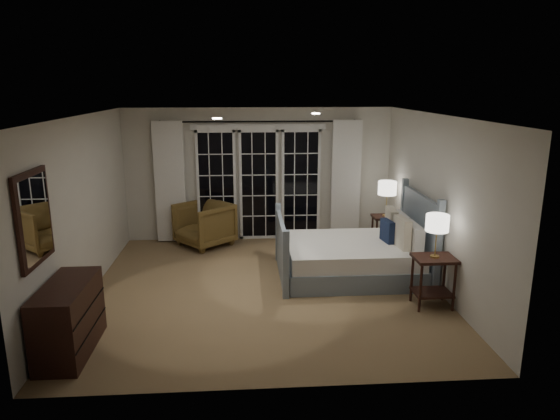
{
  "coord_description": "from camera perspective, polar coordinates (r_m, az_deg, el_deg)",
  "views": [
    {
      "loc": [
        -0.26,
        -6.83,
        2.9
      ],
      "look_at": [
        0.26,
        0.52,
        1.05
      ],
      "focal_mm": 32.0,
      "sensor_mm": 36.0,
      "label": 1
    }
  ],
  "objects": [
    {
      "name": "lamp_right",
      "position": [
        9.07,
        12.16,
        2.43
      ],
      "size": [
        0.33,
        0.33,
        0.63
      ],
      "color": "tan",
      "rests_on": "nightstand_right"
    },
    {
      "name": "downlight_a",
      "position": [
        7.51,
        4.12,
        10.94
      ],
      "size": [
        0.12,
        0.12,
        0.01
      ],
      "primitive_type": "cylinder",
      "color": "white",
      "rests_on": "ceiling"
    },
    {
      "name": "wall_back",
      "position": [
        9.48,
        -2.44,
        4.07
      ],
      "size": [
        5.0,
        0.02,
        2.5
      ],
      "primitive_type": "cube",
      "color": "beige",
      "rests_on": "floor"
    },
    {
      "name": "bed",
      "position": [
        7.87,
        8.5,
        -5.16
      ],
      "size": [
        2.2,
        1.57,
        1.28
      ],
      "color": "slate",
      "rests_on": "floor"
    },
    {
      "name": "nightstand_left",
      "position": [
        6.99,
        17.12,
        -6.97
      ],
      "size": [
        0.54,
        0.43,
        0.7
      ],
      "color": "#321810",
      "rests_on": "floor"
    },
    {
      "name": "armchair",
      "position": [
        9.3,
        -8.64,
        -1.63
      ],
      "size": [
        1.23,
        1.23,
        0.81
      ],
      "primitive_type": "imported",
      "rotation": [
        0.0,
        0.0,
        -0.85
      ],
      "color": "brown",
      "rests_on": "floor"
    },
    {
      "name": "mirror",
      "position": [
        5.8,
        -26.29,
        -0.85
      ],
      "size": [
        0.05,
        0.85,
        1.0
      ],
      "color": "#321810",
      "rests_on": "wall_left"
    },
    {
      "name": "curtain_left",
      "position": [
        9.47,
        -12.46,
        3.13
      ],
      "size": [
        0.55,
        0.1,
        2.25
      ],
      "primitive_type": "cube",
      "color": "white",
      "rests_on": "curtain_rod"
    },
    {
      "name": "downlight_b",
      "position": [
        6.45,
        -7.2,
        10.35
      ],
      "size": [
        0.12,
        0.12,
        0.01
      ],
      "primitive_type": "cylinder",
      "color": "white",
      "rests_on": "ceiling"
    },
    {
      "name": "dresser",
      "position": [
        6.09,
        -23.0,
        -11.34
      ],
      "size": [
        0.48,
        1.13,
        0.8
      ],
      "color": "#321810",
      "rests_on": "floor"
    },
    {
      "name": "wall_right",
      "position": [
        7.55,
        17.49,
        0.81
      ],
      "size": [
        0.02,
        5.0,
        2.5
      ],
      "primitive_type": "cube",
      "color": "beige",
      "rests_on": "floor"
    },
    {
      "name": "curtain_right",
      "position": [
        9.56,
        7.53,
        3.44
      ],
      "size": [
        0.55,
        0.1,
        2.25
      ],
      "primitive_type": "cube",
      "color": "white",
      "rests_on": "curtain_rod"
    },
    {
      "name": "curtain_rod",
      "position": [
        9.25,
        -2.49,
        10.07
      ],
      "size": [
        3.5,
        0.03,
        0.03
      ],
      "primitive_type": "cylinder",
      "rotation": [
        0.0,
        1.57,
        0.0
      ],
      "color": "black",
      "rests_on": "wall_back"
    },
    {
      "name": "floor",
      "position": [
        7.42,
        -1.76,
        -8.9
      ],
      "size": [
        5.0,
        5.0,
        0.0
      ],
      "primitive_type": "plane",
      "color": "olive",
      "rests_on": "ground"
    },
    {
      "name": "wall_front",
      "position": [
        4.64,
        -0.59,
        -6.75
      ],
      "size": [
        5.0,
        0.02,
        2.5
      ],
      "primitive_type": "cube",
      "color": "beige",
      "rests_on": "floor"
    },
    {
      "name": "french_doors",
      "position": [
        9.46,
        -2.43,
        3.07
      ],
      "size": [
        2.5,
        0.04,
        2.2
      ],
      "color": "black",
      "rests_on": "wall_back"
    },
    {
      "name": "ceiling",
      "position": [
        6.84,
        -1.92,
        10.74
      ],
      "size": [
        5.0,
        5.0,
        0.0
      ],
      "primitive_type": "plane",
      "rotation": [
        3.14,
        0.0,
        0.0
      ],
      "color": "white",
      "rests_on": "wall_back"
    },
    {
      "name": "nightstand_right",
      "position": [
        9.23,
        11.94,
        -1.92
      ],
      "size": [
        0.47,
        0.37,
        0.61
      ],
      "color": "#321810",
      "rests_on": "floor"
    },
    {
      "name": "lamp_left",
      "position": [
        6.78,
        17.54,
        -1.48
      ],
      "size": [
        0.3,
        0.3,
        0.58
      ],
      "color": "tan",
      "rests_on": "nightstand_left"
    },
    {
      "name": "wall_left",
      "position": [
        7.37,
        -21.64,
        0.16
      ],
      "size": [
        0.02,
        5.0,
        2.5
      ],
      "primitive_type": "cube",
      "color": "beige",
      "rests_on": "floor"
    }
  ]
}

